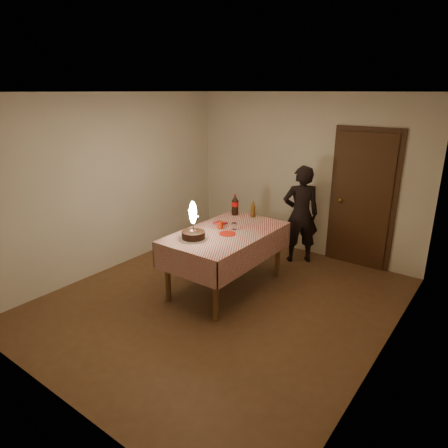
{
  "coord_description": "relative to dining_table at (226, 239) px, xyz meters",
  "views": [
    {
      "loc": [
        2.8,
        -3.69,
        2.62
      ],
      "look_at": [
        -0.16,
        0.29,
        0.95
      ],
      "focal_mm": 32.0,
      "sensor_mm": 36.0,
      "label": 1
    }
  ],
  "objects": [
    {
      "name": "photographer",
      "position": [
        0.37,
        1.46,
        0.06
      ],
      "size": [
        0.67,
        0.64,
        1.55
      ],
      "color": "black",
      "rests_on": "ground"
    },
    {
      "name": "ground",
      "position": [
        0.16,
        -0.34,
        -0.72
      ],
      "size": [
        4.0,
        4.5,
        0.01
      ],
      "primitive_type": "cube",
      "color": "brown",
      "rests_on": "ground"
    },
    {
      "name": "amber_bottle_left",
      "position": [
        -0.06,
        0.75,
        0.23
      ],
      "size": [
        0.06,
        0.06,
        0.26
      ],
      "color": "#5A380F",
      "rests_on": "dining_table"
    },
    {
      "name": "dining_table",
      "position": [
        0.0,
        0.0,
        0.0
      ],
      "size": [
        1.02,
        1.72,
        0.83
      ],
      "color": "brown",
      "rests_on": "ground"
    },
    {
      "name": "cola_bottle",
      "position": [
        -0.34,
        0.68,
        0.26
      ],
      "size": [
        0.1,
        0.1,
        0.32
      ],
      "color": "black",
      "rests_on": "dining_table"
    },
    {
      "name": "red_cup",
      "position": [
        -0.14,
        0.05,
        0.16
      ],
      "size": [
        0.08,
        0.08,
        0.1
      ],
      "primitive_type": "cylinder",
      "color": "#AE280C",
      "rests_on": "dining_table"
    },
    {
      "name": "red_plate",
      "position": [
        0.07,
        -0.07,
        0.11
      ],
      "size": [
        0.22,
        0.22,
        0.01
      ],
      "primitive_type": "cylinder",
      "color": "#B4190C",
      "rests_on": "dining_table"
    },
    {
      "name": "napkin_stack",
      "position": [
        -0.26,
        0.21,
        0.12
      ],
      "size": [
        0.15,
        0.15,
        0.02
      ],
      "primitive_type": "cube",
      "color": "#AF1422",
      "rests_on": "dining_table"
    },
    {
      "name": "clear_cup",
      "position": [
        0.04,
        0.13,
        0.16
      ],
      "size": [
        0.07,
        0.07,
        0.09
      ],
      "primitive_type": "cylinder",
      "color": "white",
      "rests_on": "dining_table"
    },
    {
      "name": "room_shell",
      "position": [
        0.2,
        -0.26,
        0.93
      ],
      "size": [
        4.04,
        4.54,
        2.62
      ],
      "color": "beige",
      "rests_on": "ground"
    },
    {
      "name": "birthday_cake",
      "position": [
        -0.17,
        -0.47,
        0.22
      ],
      "size": [
        0.37,
        0.37,
        0.49
      ],
      "color": "white",
      "rests_on": "dining_table"
    }
  ]
}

